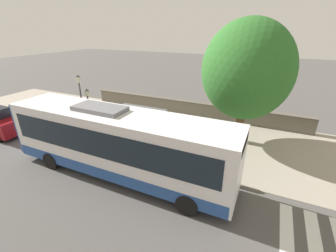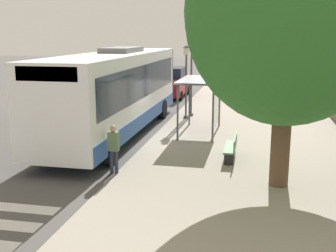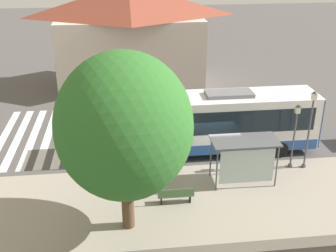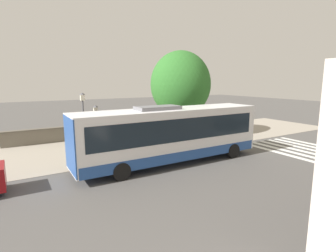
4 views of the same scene
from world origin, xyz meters
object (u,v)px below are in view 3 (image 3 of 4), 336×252
Objects in this scene: pedestrian at (126,155)px; street_lamp_near at (295,131)px; shade_tree at (124,127)px; bus at (212,122)px; bus_shelter at (245,148)px; bench at (176,195)px; street_lamp_far at (310,124)px.

pedestrian is 0.42× the size of street_lamp_near.
pedestrian is 6.50m from shade_tree.
bus is 3.60× the size of bus_shelter.
bus_shelter is 1.94× the size of bench.
shade_tree is (-4.30, 9.30, 2.68)m from street_lamp_near.
street_lamp_near reaches higher than bench.
bus_shelter is 2.18× the size of pedestrian.
pedestrian is 0.89× the size of bench.
shade_tree reaches higher than bus.
shade_tree is (-5.10, 0.05, 4.02)m from pedestrian.
bus is 5.51m from street_lamp_far.
bus_shelter is at bearing -64.10° from shade_tree.
bench is at bearing 108.92° from street_lamp_far.
street_lamp_near is at bearing -68.11° from bench.
pedestrian is (-1.62, 5.18, -1.03)m from bus.
bus_shelter reaches higher than bench.
street_lamp_far is at bearing -95.51° from pedestrian.
bench is at bearing 151.08° from bus.
pedestrian is 0.20× the size of shade_tree.
shade_tree is (-6.72, 5.23, 2.99)m from bus.
pedestrian reaches higher than bench.
bench is 8.43m from street_lamp_far.
bench is at bearing 111.89° from street_lamp_near.
pedestrian is at bearing 107.36° from bus.
shade_tree is (-4.14, 10.04, 2.23)m from street_lamp_far.
street_lamp_far is 0.57× the size of shade_tree.
shade_tree is at bearing 114.79° from street_lamp_near.
bench is (-1.48, 3.78, -1.56)m from bus_shelter.
bench is at bearing -147.42° from pedestrian.
shade_tree reaches higher than street_lamp_near.
bus is at bearing 13.56° from bus_shelter.
bus_shelter is 6.54m from pedestrian.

